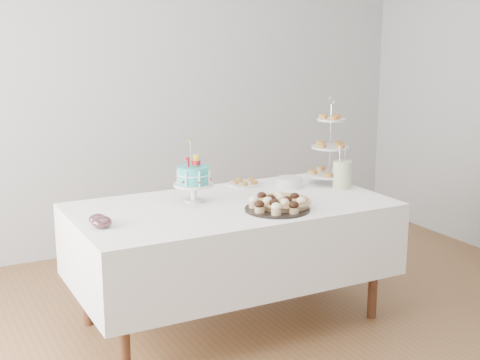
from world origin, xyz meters
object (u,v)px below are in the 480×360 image
table (231,239)px  cupcake_tray (277,203)px  birthday_cake (194,185)px  jam_bowl_b (98,219)px  pie (282,202)px  plate_stack (289,182)px  pastry_plate (245,183)px  tiered_stand (330,148)px  jam_bowl_a (102,222)px  utensil_pitcher (342,173)px

table → cupcake_tray: 0.41m
birthday_cake → jam_bowl_b: size_ratio=3.95×
cupcake_tray → pie: bearing=34.1°
plate_stack → pastry_plate: plate_stack is taller
cupcake_tray → pastry_plate: cupcake_tray is taller
tiered_stand → jam_bowl_a: 1.72m
plate_stack → birthday_cake: bearing=-176.4°
tiered_stand → pie: bearing=-148.0°
cupcake_tray → pie: size_ratio=1.12×
jam_bowl_a → cupcake_tray: bearing=-7.9°
jam_bowl_a → jam_bowl_b: bearing=90.0°
pastry_plate → jam_bowl_a: jam_bowl_a is taller
pie → pastry_plate: bearing=82.9°
birthday_cake → utensil_pitcher: birthday_cake is taller
cupcake_tray → plate_stack: bearing=51.2°
birthday_cake → tiered_stand: (1.02, 0.01, 0.15)m
plate_stack → tiered_stand: bearing=-6.1°
table → utensil_pitcher: 0.90m
pastry_plate → jam_bowl_b: size_ratio=2.43×
table → jam_bowl_b: size_ratio=19.86×
cupcake_tray → jam_bowl_b: size_ratio=3.98×
plate_stack → utensil_pitcher: utensil_pitcher is taller
pie → pastry_plate: (0.08, 0.62, -0.02)m
tiered_stand → pastry_plate: bearing=155.8°
jam_bowl_a → jam_bowl_b: 0.08m
cupcake_tray → jam_bowl_b: bearing=167.8°
birthday_cake → jam_bowl_b: (-0.66, -0.19, -0.08)m
cupcake_tray → tiered_stand: bearing=32.2°
pie → plate_stack: bearing=53.5°
cupcake_tray → pastry_plate: size_ratio=1.64×
jam_bowl_b → utensil_pitcher: 1.68m
jam_bowl_b → birthday_cake: bearing=15.9°
birthday_cake → jam_bowl_a: size_ratio=3.50×
jam_bowl_b → utensil_pitcher: bearing=2.1°
plate_stack → jam_bowl_a: plate_stack is taller
birthday_cake → pastry_plate: bearing=31.2°
utensil_pitcher → cupcake_tray: bearing=-175.5°
birthday_cake → cupcake_tray: (0.35, -0.41, -0.06)m
plate_stack → pie: bearing=-126.5°
tiered_stand → pastry_plate: size_ratio=2.56×
table → pie: 0.41m
birthday_cake → jam_bowl_a: birthday_cake is taller
plate_stack → pastry_plate: (-0.23, 0.21, -0.02)m
cupcake_tray → jam_bowl_a: bearing=172.1°
birthday_cake → pastry_plate: (0.49, 0.25, -0.09)m
tiered_stand → jam_bowl_b: tiered_stand is taller
birthday_cake → pastry_plate: 0.56m
plate_stack → pastry_plate: 0.31m
pie → jam_bowl_b: (-1.07, 0.18, -0.00)m
pie → jam_bowl_a: 1.08m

